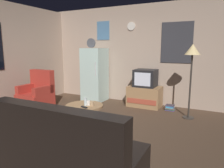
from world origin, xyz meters
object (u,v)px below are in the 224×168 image
Objects in this scene: wine_glass at (85,102)px; armchair at (37,95)px; fridge at (95,75)px; mug_ceramic_white at (88,103)px; crt_tv at (145,78)px; standing_lamp at (192,55)px; couch at (68,152)px; tv_stand at (145,96)px; coffee_table at (84,116)px; remote_control at (84,107)px; mug_ceramic_tan at (92,103)px; book_stack at (170,108)px.

armchair is (-1.79, 0.49, -0.17)m from wine_glass.
fridge is 19.67× the size of mug_ceramic_white.
crt_tv is at bearing 31.14° from armchair.
couch is at bearing -109.19° from standing_lamp.
tv_stand is 1.98m from coffee_table.
standing_lamp is 10.60× the size of wine_glass.
tv_stand is at bearing 175.11° from crt_tv.
tv_stand is 5.60× the size of remote_control.
mug_ceramic_tan is 1.57m from couch.
fridge is 1.84× the size of armchair.
mug_ceramic_tan is 2.14m from book_stack.
wine_glass is at bearing 133.45° from remote_control.
crt_tv is 2.05m from coffee_table.
couch reaches higher than book_stack.
couch is at bearing -63.31° from fridge.
wine_glass is at bearing 116.64° from couch.
remote_control is 1.95m from armchair.
crt_tv is at bearing 92.49° from couch.
tv_stand is 2.00m from wine_glass.
book_stack is (1.11, 1.78, -0.40)m from mug_ceramic_tan.
fridge is 2.46× the size of coffee_table.
remote_control is at bearing -108.69° from mug_ceramic_tan.
book_stack is (0.67, -0.08, -0.68)m from crt_tv.
mug_ceramic_tan is at bearing 1.02° from mug_ceramic_white.
coffee_table is at bearing -64.08° from fridge.
fridge is 2.10m from wine_glass.
crt_tv is 2.46× the size of book_stack.
mug_ceramic_white is at bearing 53.27° from wine_glass.
armchair is 0.56× the size of couch.
standing_lamp is at bearing -21.59° from tv_stand.
couch reaches higher than wine_glass.
standing_lamp is at bearing -21.74° from crt_tv.
standing_lamp reaches higher than mug_ceramic_white.
armchair is at bearing -148.86° from crt_tv.
mug_ceramic_white and mug_ceramic_tan have the same top height.
fridge reaches higher than couch.
armchair is at bearing -122.00° from fridge.
book_stack is at bearing 56.33° from mug_ceramic_white.
tv_stand is at bearing 173.37° from book_stack.
armchair is 3.13m from couch.
couch is at bearing -65.28° from mug_ceramic_white.
coffee_table is 0.27m from mug_ceramic_white.
book_stack is (3.02, 1.34, -0.27)m from armchair.
standing_lamp is 17.67× the size of mug_ceramic_tan.
fridge reaches higher than coffee_table.
couch is at bearing -67.98° from mug_ceramic_tan.
coffee_table is 4.80× the size of wine_glass.
wine_glass is (-1.70, -1.46, -0.85)m from standing_lamp.
tv_stand is 5.60× the size of wine_glass.
tv_stand reaches higher than coffee_table.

